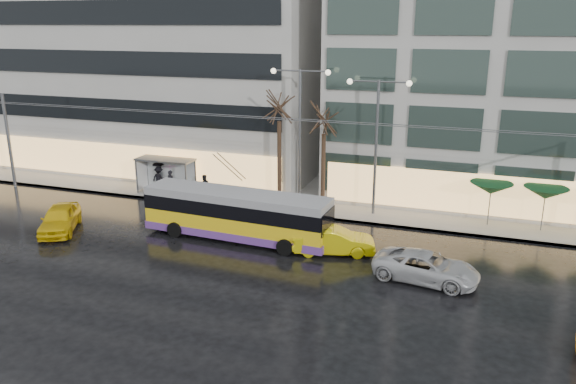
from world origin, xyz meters
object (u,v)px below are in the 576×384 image
at_px(trolleybus, 237,216).
at_px(street_lamp_near, 300,119).
at_px(bus_shelter, 162,167).
at_px(taxi_a, 60,219).

xyz_separation_m(trolleybus, street_lamp_near, (1.63, 6.62, 4.61)).
relative_size(bus_shelter, taxi_a, 0.91).
distance_m(trolleybus, taxi_a, 10.76).
bearing_deg(bus_shelter, taxi_a, -101.17).
distance_m(trolleybus, bus_shelter, 10.92).
xyz_separation_m(bus_shelter, taxi_a, (-1.74, -8.80, -1.18)).
height_order(bus_shelter, taxi_a, bus_shelter).
xyz_separation_m(street_lamp_near, taxi_a, (-12.12, -8.91, -5.21)).
relative_size(street_lamp_near, taxi_a, 1.97).
bearing_deg(street_lamp_near, taxi_a, -143.67).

